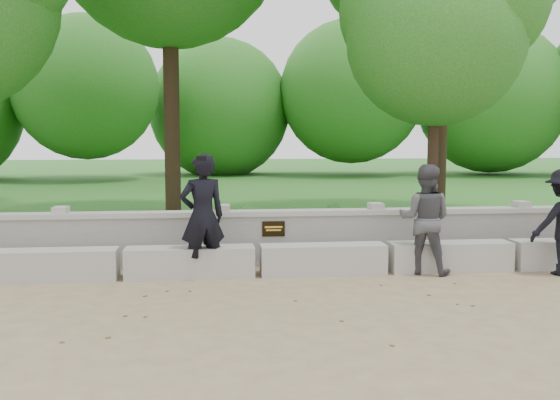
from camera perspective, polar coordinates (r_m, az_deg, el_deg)
The scene contains 9 objects.
ground at distance 7.61m, azimuth -0.99°, elevation -10.01°, with size 80.00×80.00×0.00m, color #96825C.
lawn at distance 21.39m, azimuth -4.49°, elevation 0.52°, with size 40.00×22.00×0.25m, color #1F5C17.
concrete_bench at distance 9.40m, azimuth -2.08°, elevation -5.56°, with size 11.90×0.45×0.45m.
parapet_wall at distance 10.05m, azimuth -2.38°, elevation -3.44°, with size 12.50×0.35×0.90m.
man_main at distance 9.17m, azimuth -7.10°, elevation -1.50°, with size 0.77×0.71×1.84m.
visitor_left at distance 9.71m, azimuth 13.11°, elevation -1.72°, with size 1.01×0.93×1.66m.
tree_near_right at distance 12.57m, azimuth 14.07°, elevation 15.45°, with size 3.41×3.41×5.68m.
shrub_b at distance 11.56m, azimuth 5.05°, elevation -1.77°, with size 0.34×0.27×0.62m, color #377B2A.
shrub_d at distance 11.85m, azimuth -3.21°, elevation -1.74°, with size 0.31×0.27×0.55m, color #377B2A.
Camera 1 is at (-0.68, -7.29, 2.07)m, focal length 40.00 mm.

